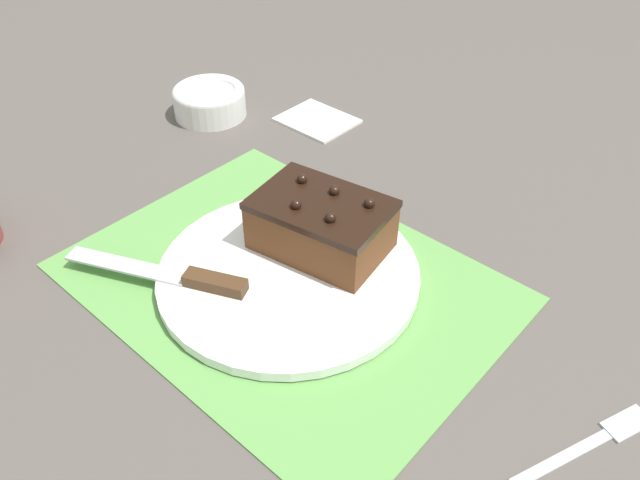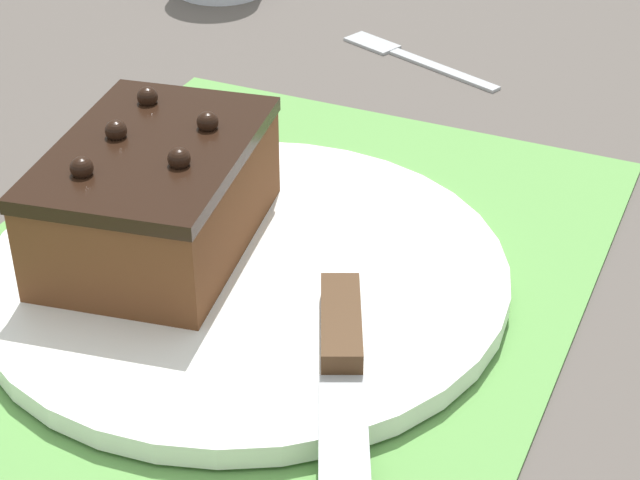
# 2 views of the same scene
# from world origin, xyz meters

# --- Properties ---
(ground_plane) EXTENTS (3.00, 3.00, 0.00)m
(ground_plane) POSITION_xyz_m (0.00, 0.00, 0.00)
(ground_plane) COLOR #544C47
(placemat_woven) EXTENTS (0.46, 0.34, 0.00)m
(placemat_woven) POSITION_xyz_m (0.00, 0.00, 0.00)
(placemat_woven) COLOR #609E4C
(placemat_woven) RESTS_ON ground_plane
(cake_plate) EXTENTS (0.29, 0.29, 0.01)m
(cake_plate) POSITION_xyz_m (0.00, 0.01, 0.01)
(cake_plate) COLOR white
(cake_plate) RESTS_ON placemat_woven
(chocolate_cake) EXTENTS (0.16, 0.12, 0.07)m
(chocolate_cake) POSITION_xyz_m (0.00, 0.06, 0.05)
(chocolate_cake) COLOR brown
(chocolate_cake) RESTS_ON cake_plate
(serving_knife) EXTENTS (0.20, 0.11, 0.01)m
(serving_knife) POSITION_xyz_m (-0.07, -0.08, 0.02)
(serving_knife) COLOR #472D19
(serving_knife) RESTS_ON cake_plate
(dessert_fork) EXTENTS (0.07, 0.15, 0.01)m
(dessert_fork) POSITION_xyz_m (0.34, 0.03, 0.00)
(dessert_fork) COLOR #B7BABF
(dessert_fork) RESTS_ON ground_plane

